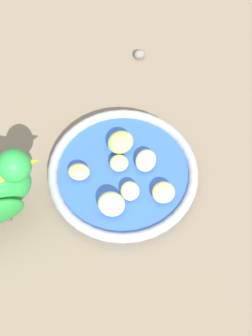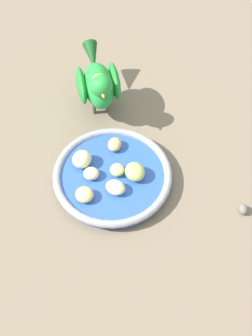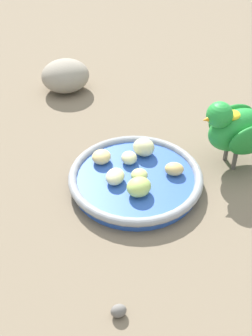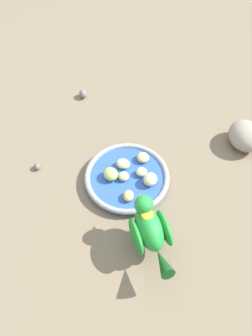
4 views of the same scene
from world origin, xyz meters
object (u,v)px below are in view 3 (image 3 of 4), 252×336
(apple_piece_2, at_px, (139,175))
(apple_piece_4, at_px, (101,157))
(apple_piece_0, at_px, (115,176))
(pebble_0, at_px, (119,311))
(apple_piece_3, at_px, (144,147))
(feeding_bowl, at_px, (136,179))
(apple_piece_6, at_px, (139,187))
(rock_large, at_px, (65,76))
(apple_piece_1, at_px, (129,158))
(parrot, at_px, (240,127))
(apple_piece_5, at_px, (174,169))

(apple_piece_2, distance_m, apple_piece_4, 0.07)
(apple_piece_0, distance_m, pebble_0, 0.22)
(apple_piece_3, distance_m, apple_piece_4, 0.07)
(feeding_bowl, xyz_separation_m, apple_piece_6, (-0.01, 0.04, 0.02))
(apple_piece_6, xyz_separation_m, pebble_0, (-0.01, 0.19, -0.02))
(apple_piece_4, xyz_separation_m, pebble_0, (-0.08, 0.26, -0.02))
(apple_piece_3, xyz_separation_m, rock_large, (0.20, -0.21, 0.00))
(apple_piece_0, relative_size, apple_piece_1, 1.27)
(apple_piece_6, bearing_deg, rock_large, -56.41)
(apple_piece_2, height_order, parrot, parrot)
(apple_piece_3, relative_size, rock_large, 0.37)
(apple_piece_5, relative_size, apple_piece_6, 0.79)
(apple_piece_4, distance_m, parrot, 0.22)
(apple_piece_6, distance_m, rock_large, 0.37)
(apple_piece_2, relative_size, apple_piece_5, 0.87)
(apple_piece_0, relative_size, parrot, 0.21)
(apple_piece_5, height_order, pebble_0, apple_piece_5)
(apple_piece_3, bearing_deg, apple_piece_6, 94.87)
(apple_piece_4, height_order, apple_piece_6, apple_piece_6)
(apple_piece_1, distance_m, pebble_0, 0.27)
(apple_piece_0, xyz_separation_m, parrot, (-0.18, -0.10, 0.04))
(apple_piece_3, distance_m, parrot, 0.16)
(feeding_bowl, xyz_separation_m, apple_piece_4, (0.06, -0.03, 0.02))
(apple_piece_6, distance_m, pebble_0, 0.19)
(apple_piece_1, bearing_deg, rock_large, -53.32)
(feeding_bowl, distance_m, apple_piece_0, 0.04)
(feeding_bowl, xyz_separation_m, rock_large, (0.19, -0.27, 0.02))
(feeding_bowl, distance_m, apple_piece_5, 0.06)
(apple_piece_0, xyz_separation_m, apple_piece_4, (0.03, -0.04, 0.00))
(parrot, relative_size, rock_large, 1.65)
(apple_piece_4, xyz_separation_m, parrot, (-0.21, -0.06, 0.04))
(apple_piece_1, relative_size, apple_piece_5, 0.92)
(apple_piece_3, height_order, parrot, parrot)
(apple_piece_0, bearing_deg, parrot, -149.77)
(apple_piece_0, distance_m, apple_piece_4, 0.05)
(apple_piece_3, height_order, rock_large, rock_large)
(apple_piece_6, height_order, rock_large, rock_large)
(apple_piece_0, bearing_deg, feeding_bowl, -148.75)
(apple_piece_0, relative_size, apple_piece_2, 1.33)
(apple_piece_3, bearing_deg, apple_piece_2, 93.33)
(apple_piece_1, bearing_deg, apple_piece_4, 8.42)
(apple_piece_2, bearing_deg, rock_large, -54.12)
(apple_piece_1, bearing_deg, parrot, -161.92)
(rock_large, bearing_deg, feeding_bowl, 125.57)
(apple_piece_5, distance_m, parrot, 0.12)
(apple_piece_6, bearing_deg, feeding_bowl, -73.33)
(apple_piece_2, relative_size, pebble_0, 1.36)
(apple_piece_5, xyz_separation_m, parrot, (-0.09, -0.07, 0.04))
(apple_piece_4, height_order, rock_large, rock_large)
(apple_piece_0, distance_m, apple_piece_6, 0.04)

